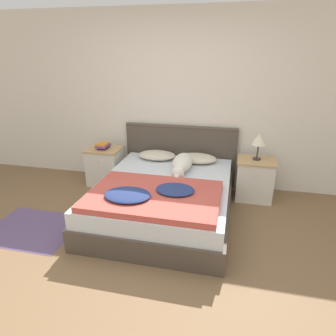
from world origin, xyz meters
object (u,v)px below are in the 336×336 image
nightstand_left (105,166)px  pillow_left (157,155)px  pillow_right (197,158)px  dog (182,164)px  bed (164,198)px  table_lamp (259,140)px  book_stack (103,146)px  nightstand_right (254,179)px

nightstand_left → pillow_left: bearing=4.3°
nightstand_left → pillow_right: size_ratio=1.05×
dog → pillow_right: bearing=68.9°
bed → table_lamp: size_ratio=5.63×
book_stack → pillow_left: bearing=4.7°
pillow_right → table_lamp: table_lamp is taller
pillow_left → dog: bearing=-41.0°
nightstand_left → table_lamp: (2.25, 0.01, 0.56)m
nightstand_left → dog: size_ratio=0.73×
table_lamp → pillow_right: bearing=176.7°
table_lamp → bed: bearing=-146.8°
bed → pillow_left: 0.89m
bed → pillow_right: pillow_right is taller
nightstand_left → table_lamp: table_lamp is taller
bed → pillow_right: bearing=68.9°
nightstand_left → dog: dog is taller
bed → table_lamp: (1.13, 0.74, 0.63)m
bed → nightstand_right: size_ratio=3.50×
pillow_left → book_stack: size_ratio=2.44×
pillow_left → dog: (0.45, -0.39, 0.04)m
nightstand_left → pillow_left: size_ratio=1.05×
pillow_left → table_lamp: size_ratio=1.54×
pillow_right → book_stack: book_stack is taller
nightstand_right → bed: bearing=-147.3°
table_lamp → dog: bearing=-160.5°
pillow_right → table_lamp: (0.82, -0.05, 0.34)m
bed → book_stack: size_ratio=8.96×
bed → pillow_left: bearing=111.1°
nightstand_right → table_lamp: 0.56m
nightstand_right → table_lamp: table_lamp is taller
nightstand_left → dog: bearing=-14.5°
bed → pillow_right: (0.30, 0.78, 0.29)m
pillow_right → dog: 0.42m
bed → pillow_left: size_ratio=3.66×
pillow_left → dog: size_ratio=0.70×
nightstand_right → pillow_left: 1.45m
nightstand_left → pillow_right: 1.45m
pillow_left → nightstand_left: bearing=-175.7°
bed → table_lamp: table_lamp is taller
nightstand_right → dog: dog is taller
pillow_left → pillow_right: 0.60m
bed → pillow_right: size_ratio=3.66×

